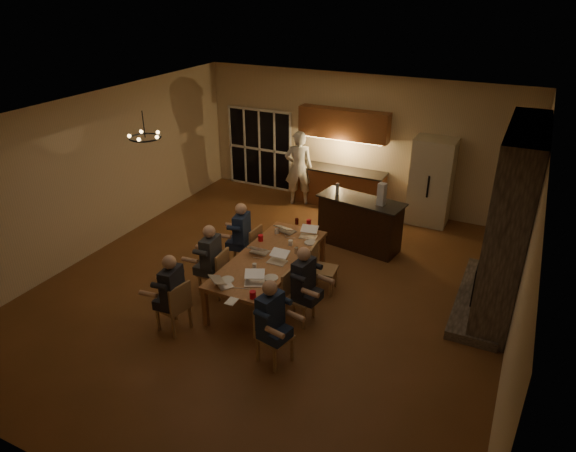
# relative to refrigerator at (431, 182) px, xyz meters

# --- Properties ---
(floor) EXTENTS (9.00, 9.00, 0.00)m
(floor) POSITION_rel_refrigerator_xyz_m (-1.90, -4.15, -1.00)
(floor) COLOR brown
(floor) RESTS_ON ground
(back_wall) EXTENTS (8.00, 0.04, 3.20)m
(back_wall) POSITION_rel_refrigerator_xyz_m (-1.90, 0.37, 0.60)
(back_wall) COLOR tan
(back_wall) RESTS_ON ground
(left_wall) EXTENTS (0.04, 9.00, 3.20)m
(left_wall) POSITION_rel_refrigerator_xyz_m (-5.92, -4.15, 0.60)
(left_wall) COLOR tan
(left_wall) RESTS_ON ground
(right_wall) EXTENTS (0.04, 9.00, 3.20)m
(right_wall) POSITION_rel_refrigerator_xyz_m (2.12, -4.15, 0.60)
(right_wall) COLOR tan
(right_wall) RESTS_ON ground
(ceiling) EXTENTS (8.00, 9.00, 0.04)m
(ceiling) POSITION_rel_refrigerator_xyz_m (-1.90, -4.15, 2.22)
(ceiling) COLOR white
(ceiling) RESTS_ON back_wall
(french_doors) EXTENTS (1.86, 0.08, 2.10)m
(french_doors) POSITION_rel_refrigerator_xyz_m (-4.60, 0.32, 0.05)
(french_doors) COLOR black
(french_doors) RESTS_ON ground
(fireplace) EXTENTS (0.58, 2.50, 3.20)m
(fireplace) POSITION_rel_refrigerator_xyz_m (1.80, -2.95, 0.60)
(fireplace) COLOR #6F6257
(fireplace) RESTS_ON ground
(kitchenette) EXTENTS (2.24, 0.68, 2.40)m
(kitchenette) POSITION_rel_refrigerator_xyz_m (-2.20, 0.05, 0.20)
(kitchenette) COLOR brown
(kitchenette) RESTS_ON ground
(refrigerator) EXTENTS (0.90, 0.68, 2.00)m
(refrigerator) POSITION_rel_refrigerator_xyz_m (0.00, 0.00, 0.00)
(refrigerator) COLOR beige
(refrigerator) RESTS_ON ground
(dining_table) EXTENTS (1.10, 2.72, 0.75)m
(dining_table) POSITION_rel_refrigerator_xyz_m (-1.89, -4.29, -0.62)
(dining_table) COLOR #AD6D45
(dining_table) RESTS_ON ground
(bar_island) EXTENTS (1.87, 0.96, 1.08)m
(bar_island) POSITION_rel_refrigerator_xyz_m (-1.04, -1.86, -0.46)
(bar_island) COLOR black
(bar_island) RESTS_ON ground
(chair_left_near) EXTENTS (0.51, 0.51, 0.89)m
(chair_left_near) POSITION_rel_refrigerator_xyz_m (-2.79, -5.89, -0.55)
(chair_left_near) COLOR #A98554
(chair_left_near) RESTS_ON ground
(chair_left_mid) EXTENTS (0.47, 0.47, 0.89)m
(chair_left_mid) POSITION_rel_refrigerator_xyz_m (-2.78, -4.74, -0.55)
(chair_left_mid) COLOR #A98554
(chair_left_mid) RESTS_ON ground
(chair_left_far) EXTENTS (0.46, 0.46, 0.89)m
(chair_left_far) POSITION_rel_refrigerator_xyz_m (-2.72, -3.64, -0.55)
(chair_left_far) COLOR #A98554
(chair_left_far) RESTS_ON ground
(chair_right_near) EXTENTS (0.56, 0.56, 0.89)m
(chair_right_near) POSITION_rel_refrigerator_xyz_m (-0.97, -5.86, -0.55)
(chair_right_near) COLOR #A98554
(chair_right_near) RESTS_ON ground
(chair_right_mid) EXTENTS (0.47, 0.47, 0.89)m
(chair_right_mid) POSITION_rel_refrigerator_xyz_m (-1.07, -4.79, -0.55)
(chair_right_mid) COLOR #A98554
(chair_right_mid) RESTS_ON ground
(chair_right_far) EXTENTS (0.48, 0.48, 0.89)m
(chair_right_far) POSITION_rel_refrigerator_xyz_m (-1.06, -3.77, -0.55)
(chair_right_far) COLOR #A98554
(chair_right_far) RESTS_ON ground
(person_left_near) EXTENTS (0.66, 0.66, 1.38)m
(person_left_near) POSITION_rel_refrigerator_xyz_m (-2.74, -5.91, -0.31)
(person_left_near) COLOR #202229
(person_left_near) RESTS_ON ground
(person_right_near) EXTENTS (0.71, 0.71, 1.38)m
(person_right_near) POSITION_rel_refrigerator_xyz_m (-1.03, -5.88, -0.31)
(person_right_near) COLOR navy
(person_right_near) RESTS_ON ground
(person_left_mid) EXTENTS (0.65, 0.65, 1.38)m
(person_left_mid) POSITION_rel_refrigerator_xyz_m (-2.78, -4.77, -0.31)
(person_left_mid) COLOR #373C42
(person_left_mid) RESTS_ON ground
(person_right_mid) EXTENTS (0.68, 0.68, 1.38)m
(person_right_mid) POSITION_rel_refrigerator_xyz_m (-1.01, -4.78, -0.31)
(person_right_mid) COLOR #202229
(person_right_mid) RESTS_ON ground
(person_left_far) EXTENTS (0.69, 0.69, 1.38)m
(person_left_far) POSITION_rel_refrigerator_xyz_m (-2.78, -3.72, -0.31)
(person_left_far) COLOR navy
(person_left_far) RESTS_ON ground
(standing_person) EXTENTS (0.81, 0.69, 1.87)m
(standing_person) POSITION_rel_refrigerator_xyz_m (-3.17, -0.31, -0.06)
(standing_person) COLOR silver
(standing_person) RESTS_ON ground
(chandelier) EXTENTS (0.54, 0.54, 0.03)m
(chandelier) POSITION_rel_refrigerator_xyz_m (-3.98, -4.73, 1.75)
(chandelier) COLOR black
(chandelier) RESTS_ON ceiling
(laptop_a) EXTENTS (0.42, 0.41, 0.23)m
(laptop_a) POSITION_rel_refrigerator_xyz_m (-2.12, -5.40, -0.14)
(laptop_a) COLOR silver
(laptop_a) RESTS_ON dining_table
(laptop_b) EXTENTS (0.41, 0.39, 0.23)m
(laptop_b) POSITION_rel_refrigerator_xyz_m (-1.69, -5.17, -0.14)
(laptop_b) COLOR silver
(laptop_b) RESTS_ON dining_table
(laptop_c) EXTENTS (0.32, 0.28, 0.23)m
(laptop_c) POSITION_rel_refrigerator_xyz_m (-2.12, -4.21, -0.14)
(laptop_c) COLOR silver
(laptop_c) RESTS_ON dining_table
(laptop_d) EXTENTS (0.32, 0.28, 0.23)m
(laptop_d) POSITION_rel_refrigerator_xyz_m (-1.68, -4.39, -0.14)
(laptop_d) COLOR silver
(laptop_d) RESTS_ON dining_table
(laptop_e) EXTENTS (0.37, 0.34, 0.23)m
(laptop_e) POSITION_rel_refrigerator_xyz_m (-2.05, -3.25, -0.14)
(laptop_e) COLOR silver
(laptop_e) RESTS_ON dining_table
(laptop_f) EXTENTS (0.37, 0.33, 0.23)m
(laptop_f) POSITION_rel_refrigerator_xyz_m (-1.59, -3.29, -0.14)
(laptop_f) COLOR silver
(laptop_f) RESTS_ON dining_table
(mug_front) EXTENTS (0.07, 0.07, 0.10)m
(mug_front) POSITION_rel_refrigerator_xyz_m (-1.92, -4.76, -0.20)
(mug_front) COLOR silver
(mug_front) RESTS_ON dining_table
(mug_mid) EXTENTS (0.09, 0.09, 0.10)m
(mug_mid) POSITION_rel_refrigerator_xyz_m (-1.74, -3.72, -0.20)
(mug_mid) COLOR silver
(mug_mid) RESTS_ON dining_table
(mug_back) EXTENTS (0.08, 0.08, 0.10)m
(mug_back) POSITION_rel_refrigerator_xyz_m (-2.19, -3.42, -0.20)
(mug_back) COLOR silver
(mug_back) RESTS_ON dining_table
(redcup_near) EXTENTS (0.10, 0.10, 0.12)m
(redcup_near) POSITION_rel_refrigerator_xyz_m (-1.51, -5.53, -0.19)
(redcup_near) COLOR red
(redcup_near) RESTS_ON dining_table
(redcup_mid) EXTENTS (0.09, 0.09, 0.12)m
(redcup_mid) POSITION_rel_refrigerator_xyz_m (-2.32, -3.82, -0.19)
(redcup_mid) COLOR red
(redcup_mid) RESTS_ON dining_table
(redcup_far) EXTENTS (0.09, 0.09, 0.12)m
(redcup_far) POSITION_rel_refrigerator_xyz_m (-1.79, -2.82, -0.19)
(redcup_far) COLOR red
(redcup_far) RESTS_ON dining_table
(can_silver) EXTENTS (0.07, 0.07, 0.12)m
(can_silver) POSITION_rel_refrigerator_xyz_m (-1.88, -5.06, -0.19)
(can_silver) COLOR #B2B2B7
(can_silver) RESTS_ON dining_table
(can_cola) EXTENTS (0.07, 0.07, 0.12)m
(can_cola) POSITION_rel_refrigerator_xyz_m (-2.02, -2.87, -0.19)
(can_cola) COLOR #3F0F0C
(can_cola) RESTS_ON dining_table
(can_right) EXTENTS (0.07, 0.07, 0.12)m
(can_right) POSITION_rel_refrigerator_xyz_m (-1.51, -3.97, -0.19)
(can_right) COLOR #B2B2B7
(can_right) RESTS_ON dining_table
(plate_near) EXTENTS (0.23, 0.23, 0.02)m
(plate_near) POSITION_rel_refrigerator_xyz_m (-1.53, -4.90, -0.24)
(plate_near) COLOR silver
(plate_near) RESTS_ON dining_table
(plate_left) EXTENTS (0.22, 0.22, 0.02)m
(plate_left) POSITION_rel_refrigerator_xyz_m (-2.14, -5.26, -0.24)
(plate_left) COLOR silver
(plate_left) RESTS_ON dining_table
(plate_far) EXTENTS (0.22, 0.22, 0.02)m
(plate_far) POSITION_rel_refrigerator_xyz_m (-1.45, -3.49, -0.24)
(plate_far) COLOR silver
(plate_far) RESTS_ON dining_table
(notepad) EXTENTS (0.16, 0.21, 0.01)m
(notepad) POSITION_rel_refrigerator_xyz_m (-1.76, -5.76, -0.24)
(notepad) COLOR white
(notepad) RESTS_ON dining_table
(bar_bottle) EXTENTS (0.07, 0.07, 0.24)m
(bar_bottle) POSITION_rel_refrigerator_xyz_m (-1.59, -1.81, 0.20)
(bar_bottle) COLOR #99999E
(bar_bottle) RESTS_ON bar_island
(bar_blender) EXTENTS (0.17, 0.17, 0.45)m
(bar_blender) POSITION_rel_refrigerator_xyz_m (-0.60, -1.95, 0.31)
(bar_blender) COLOR silver
(bar_blender) RESTS_ON bar_island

